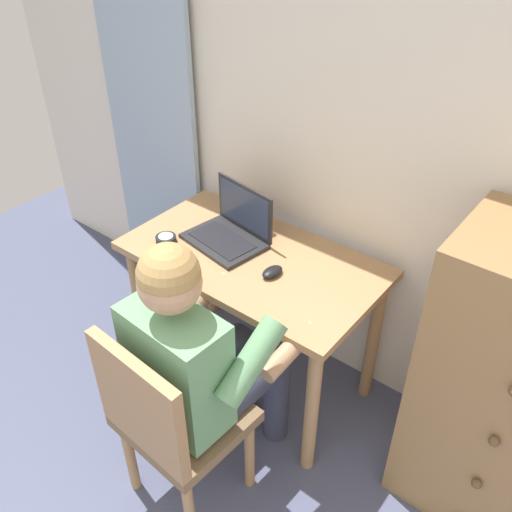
{
  "coord_description": "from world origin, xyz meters",
  "views": [
    {
      "loc": [
        0.74,
        0.36,
        2.08
      ],
      "look_at": [
        -0.34,
        1.72,
        0.83
      ],
      "focal_mm": 38.34,
      "sensor_mm": 36.0,
      "label": 1
    }
  ],
  "objects": [
    {
      "name": "desk",
      "position": [
        -0.44,
        1.82,
        0.62
      ],
      "size": [
        1.1,
        0.61,
        0.73
      ],
      "color": "#9E754C",
      "rests_on": "ground_plane"
    },
    {
      "name": "person_seated",
      "position": [
        -0.26,
        1.32,
        0.67
      ],
      "size": [
        0.55,
        0.6,
        1.19
      ],
      "color": "#33384C",
      "rests_on": "ground_plane"
    },
    {
      "name": "chair",
      "position": [
        -0.27,
        1.14,
        0.48
      ],
      "size": [
        0.44,
        0.42,
        0.87
      ],
      "color": "brown",
      "rests_on": "ground_plane"
    },
    {
      "name": "desk_clock",
      "position": [
        -0.81,
        1.67,
        0.75
      ],
      "size": [
        0.09,
        0.09,
        0.03
      ],
      "color": "black",
      "rests_on": "desk"
    },
    {
      "name": "laptop",
      "position": [
        -0.59,
        1.87,
        0.78
      ],
      "size": [
        0.37,
        0.3,
        0.24
      ],
      "color": "#232326",
      "rests_on": "desk"
    },
    {
      "name": "computer_mouse",
      "position": [
        -0.3,
        1.77,
        0.75
      ],
      "size": [
        0.07,
        0.11,
        0.03
      ],
      "primitive_type": "ellipsoid",
      "rotation": [
        0.0,
        0.0,
        -0.1
      ],
      "color": "black",
      "rests_on": "desk"
    },
    {
      "name": "wall_back",
      "position": [
        0.0,
        2.2,
        1.25
      ],
      "size": [
        4.8,
        0.05,
        2.5
      ],
      "primitive_type": "cube",
      "color": "beige",
      "rests_on": "ground_plane"
    },
    {
      "name": "curtain_panel",
      "position": [
        -1.35,
        2.13,
        1.13
      ],
      "size": [
        0.61,
        0.03,
        2.25
      ],
      "primitive_type": "cube",
      "color": "#8EA3B7",
      "rests_on": "ground_plane"
    }
  ]
}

